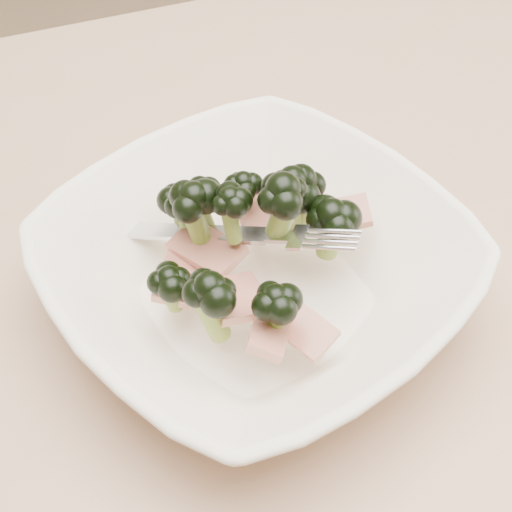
% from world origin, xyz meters
% --- Properties ---
extents(dining_table, '(1.20, 0.80, 0.75)m').
position_xyz_m(dining_table, '(0.00, 0.00, 0.65)').
color(dining_table, tan).
rests_on(dining_table, ground).
extents(broccoli_dish, '(0.37, 0.37, 0.12)m').
position_xyz_m(broccoli_dish, '(-0.07, -0.05, 0.79)').
color(broccoli_dish, white).
rests_on(broccoli_dish, dining_table).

